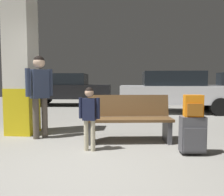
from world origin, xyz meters
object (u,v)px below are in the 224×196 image
at_px(backpack_bright, 193,106).
at_px(parked_car_far, 67,89).
at_px(structural_pillar, 21,62).
at_px(suitcase, 193,135).
at_px(parked_car_near, 175,91).
at_px(bench, 129,119).
at_px(adult, 40,88).
at_px(child, 89,112).

bearing_deg(backpack_bright, parked_car_far, 120.93).
xyz_separation_m(structural_pillar, suitcase, (3.36, -1.11, -1.25)).
bearing_deg(parked_car_near, structural_pillar, -135.86).
bearing_deg(parked_car_near, bench, -110.61).
bearing_deg(adult, parked_car_near, 50.86).
distance_m(structural_pillar, backpack_bright, 3.63).
distance_m(structural_pillar, suitcase, 3.76).
distance_m(parked_car_near, parked_car_far, 5.09).
bearing_deg(suitcase, structural_pillar, 161.70).
relative_size(structural_pillar, bench, 1.91).
distance_m(backpack_bright, child, 1.66).
height_order(backpack_bright, child, child).
xyz_separation_m(bench, backpack_bright, (1.01, -0.68, 0.33)).
distance_m(structural_pillar, parked_car_near, 5.56).
bearing_deg(structural_pillar, parked_car_near, 44.14).
xyz_separation_m(parked_car_near, parked_car_far, (-4.71, 1.92, 0.00)).
distance_m(suitcase, child, 1.69).
bearing_deg(child, suitcase, -1.30).
xyz_separation_m(child, parked_car_far, (-2.47, 6.84, 0.15)).
bearing_deg(bench, backpack_bright, -33.78).
height_order(child, parked_car_far, parked_car_far).
relative_size(backpack_bright, adult, 0.20).
bearing_deg(backpack_bright, suitcase, 50.40).
bearing_deg(parked_car_near, child, -114.56).
relative_size(adult, parked_car_far, 0.39).
xyz_separation_m(bench, child, (-0.64, -0.64, 0.21)).
relative_size(bench, child, 1.56).
bearing_deg(adult, backpack_bright, -15.27).
bearing_deg(child, backpack_bright, -1.31).
bearing_deg(bench, adult, 177.14).
distance_m(bench, parked_car_near, 4.58).
distance_m(suitcase, adult, 3.00).
distance_m(bench, suitcase, 1.22).
xyz_separation_m(bench, parked_car_near, (1.61, 4.27, 0.36)).
bearing_deg(parked_car_far, backpack_bright, -59.07).
xyz_separation_m(suitcase, parked_car_far, (-4.12, 6.87, 0.48)).
xyz_separation_m(child, adult, (-1.16, 0.73, 0.38)).
bearing_deg(suitcase, parked_car_far, 120.93).
height_order(structural_pillar, parked_car_near, structural_pillar).
bearing_deg(adult, structural_pillar, 147.94).
height_order(bench, adult, adult).
distance_m(backpack_bright, parked_car_far, 8.01).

